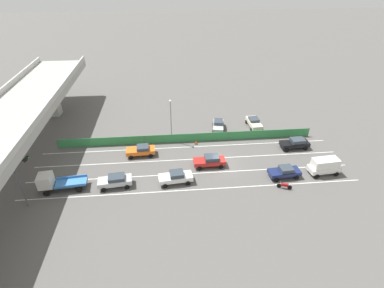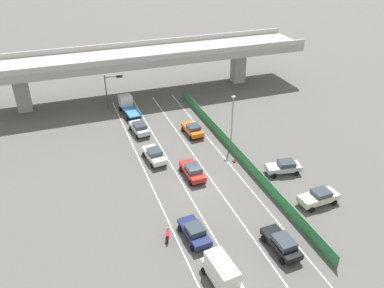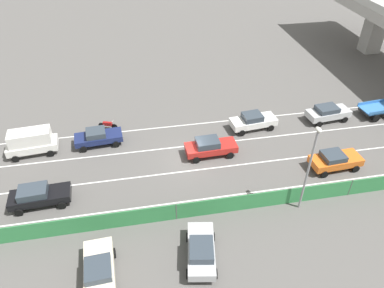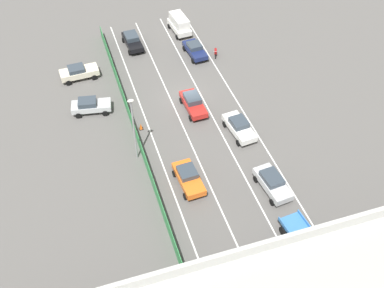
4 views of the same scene
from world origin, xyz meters
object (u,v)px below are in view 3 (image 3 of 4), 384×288
(car_sedan_navy, at_px, (98,137))
(traffic_cone, at_px, (245,198))
(car_sedan_silver, at_px, (328,113))
(car_taxi_orange, at_px, (335,160))
(parked_wagon_silver, at_px, (201,250))
(car_sedan_black, at_px, (38,195))
(car_sedan_red, at_px, (210,147))
(motorcycle, at_px, (108,125))
(car_sedan_white, at_px, (253,121))
(street_lamp, at_px, (310,162))
(car_van_white, at_px, (31,141))
(parked_sedan_cream, at_px, (99,271))

(car_sedan_navy, relative_size, traffic_cone, 5.99)
(car_sedan_silver, bearing_deg, car_taxi_orange, -22.76)
(car_sedan_silver, bearing_deg, parked_wagon_silver, -48.81)
(car_sedan_black, height_order, parked_wagon_silver, car_sedan_black)
(car_sedan_red, xyz_separation_m, motorcycle, (-5.89, -9.06, -0.46))
(car_sedan_silver, relative_size, traffic_cone, 6.12)
(car_sedan_silver, bearing_deg, car_sedan_white, -89.62)
(street_lamp, bearing_deg, car_sedan_navy, -125.79)
(car_taxi_orange, xyz_separation_m, car_sedan_silver, (-7.10, 2.98, 0.03))
(car_sedan_red, bearing_deg, motorcycle, -123.05)
(car_sedan_navy, bearing_deg, car_taxi_orange, 70.27)
(car_sedan_black, xyz_separation_m, traffic_cone, (2.62, 15.52, -0.56))
(car_sedan_silver, relative_size, parked_wagon_silver, 1.02)
(car_van_white, bearing_deg, street_lamp, 63.02)
(car_van_white, height_order, parked_wagon_silver, car_van_white)
(parked_wagon_silver, distance_m, street_lamp, 9.57)
(car_sedan_silver, relative_size, car_van_white, 1.01)
(motorcycle, height_order, parked_wagon_silver, parked_wagon_silver)
(car_taxi_orange, relative_size, motorcycle, 2.38)
(car_sedan_red, xyz_separation_m, street_lamp, (7.50, 5.29, 3.53))
(parked_sedan_cream, height_order, street_lamp, street_lamp)
(car_sedan_red, bearing_deg, parked_wagon_silver, -15.71)
(car_sedan_black, bearing_deg, car_sedan_navy, 148.63)
(car_sedan_black, xyz_separation_m, parked_wagon_silver, (7.12, 11.16, -0.01))
(car_sedan_navy, distance_m, motorcycle, 2.62)
(car_sedan_black, height_order, car_sedan_silver, car_sedan_black)
(parked_wagon_silver, relative_size, traffic_cone, 5.97)
(motorcycle, distance_m, street_lamp, 20.03)
(car_taxi_orange, distance_m, motorcycle, 21.42)
(car_sedan_red, distance_m, car_taxi_orange, 10.75)
(car_sedan_black, height_order, street_lamp, street_lamp)
(motorcycle, xyz_separation_m, traffic_cone, (12.07, 10.42, -0.11))
(car_sedan_navy, xyz_separation_m, parked_sedan_cream, (14.46, 0.40, 0.05))
(car_sedan_silver, distance_m, parked_sedan_cream, 26.76)
(car_sedan_red, relative_size, traffic_cone, 6.24)
(car_sedan_red, bearing_deg, car_sedan_black, -75.90)
(car_van_white, bearing_deg, car_sedan_red, 78.56)
(car_sedan_red, height_order, car_sedan_white, car_sedan_red)
(car_taxi_orange, distance_m, car_sedan_white, 8.64)
(car_taxi_orange, distance_m, parked_wagon_silver, 14.83)
(parked_sedan_cream, bearing_deg, street_lamp, 103.37)
(car_van_white, xyz_separation_m, parked_sedan_cream, (14.18, 6.17, -0.41))
(car_sedan_black, distance_m, parked_wagon_silver, 13.24)
(car_sedan_black, distance_m, motorcycle, 10.75)
(car_sedan_white, bearing_deg, car_sedan_black, -70.32)
(car_sedan_red, height_order, street_lamp, street_lamp)
(street_lamp, bearing_deg, motorcycle, -133.03)
(car_van_white, distance_m, street_lamp, 23.72)
(car_sedan_navy, relative_size, parked_sedan_cream, 0.99)
(car_sedan_navy, distance_m, car_taxi_orange, 21.22)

